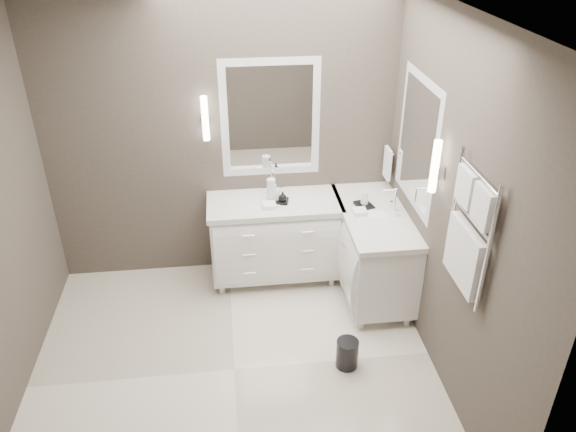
{
  "coord_description": "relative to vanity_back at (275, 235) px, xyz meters",
  "views": [
    {
      "loc": [
        0.04,
        -3.31,
        3.3
      ],
      "look_at": [
        0.52,
        0.7,
        0.98
      ],
      "focal_mm": 35.0,
      "sensor_mm": 36.0,
      "label": 1
    }
  ],
  "objects": [
    {
      "name": "wall_right",
      "position": [
        1.15,
        -1.23,
        0.86
      ],
      "size": [
        0.01,
        3.0,
        2.7
      ],
      "primitive_type": "cube",
      "color": "#474039",
      "rests_on": "floor"
    },
    {
      "name": "amenity_tray_right",
      "position": [
        0.8,
        -0.2,
        0.38
      ],
      "size": [
        0.17,
        0.21,
        0.03
      ],
      "primitive_type": "cube",
      "rotation": [
        0.0,
        0.0,
        0.26
      ],
      "color": "black",
      "rests_on": "vanity_right"
    },
    {
      "name": "wall_back",
      "position": [
        -0.45,
        0.28,
        0.86
      ],
      "size": [
        3.2,
        0.01,
        2.7
      ],
      "primitive_type": "cube",
      "color": "#474039",
      "rests_on": "floor"
    },
    {
      "name": "towel_ladder",
      "position": [
        1.1,
        -1.63,
        0.91
      ],
      "size": [
        0.06,
        0.58,
        0.9
      ],
      "color": "white",
      "rests_on": "wall_right"
    },
    {
      "name": "soap_bottle_b",
      "position": [
        0.07,
        -0.05,
        0.44
      ],
      "size": [
        0.09,
        0.09,
        0.09
      ],
      "primitive_type": "imported",
      "rotation": [
        0.0,
        0.0,
        -0.18
      ],
      "color": "black",
      "rests_on": "amenity_tray_back"
    },
    {
      "name": "mirror_right",
      "position": [
        1.14,
        -0.43,
        1.06
      ],
      "size": [
        0.02,
        0.9,
        1.1
      ],
      "color": "white",
      "rests_on": "wall_right"
    },
    {
      "name": "water_bottle",
      "position": [
        -0.03,
        -0.0,
        0.48
      ],
      "size": [
        0.09,
        0.09,
        0.23
      ],
      "primitive_type": "cylinder",
      "rotation": [
        0.0,
        0.0,
        0.16
      ],
      "color": "silver",
      "rests_on": "vanity_back"
    },
    {
      "name": "sconce_right",
      "position": [
        1.08,
        -1.01,
        1.11
      ],
      "size": [
        0.06,
        0.06,
        0.4
      ],
      "color": "white",
      "rests_on": "wall_right"
    },
    {
      "name": "floor",
      "position": [
        -0.45,
        -1.23,
        -0.49
      ],
      "size": [
        3.2,
        3.0,
        0.01
      ],
      "primitive_type": "cube",
      "color": "white",
      "rests_on": "ground"
    },
    {
      "name": "mirror_back",
      "position": [
        -0.0,
        0.26,
        1.06
      ],
      "size": [
        0.9,
        0.02,
        1.1
      ],
      "color": "white",
      "rests_on": "wall_back"
    },
    {
      "name": "vanity_right",
      "position": [
        0.88,
        -0.33,
        0.0
      ],
      "size": [
        0.59,
        1.24,
        0.97
      ],
      "color": "white",
      "rests_on": "floor"
    },
    {
      "name": "ceiling",
      "position": [
        -0.45,
        -1.23,
        2.22
      ],
      "size": [
        3.2,
        3.0,
        0.01
      ],
      "primitive_type": "cube",
      "color": "white",
      "rests_on": "wall_back"
    },
    {
      "name": "amenity_tray_back",
      "position": [
        0.04,
        -0.02,
        0.38
      ],
      "size": [
        0.19,
        0.16,
        0.02
      ],
      "primitive_type": "cube",
      "rotation": [
        0.0,
        0.0,
        -0.24
      ],
      "color": "black",
      "rests_on": "vanity_back"
    },
    {
      "name": "wall_front",
      "position": [
        -0.45,
        -2.73,
        0.86
      ],
      "size": [
        3.2,
        0.01,
        2.7
      ],
      "primitive_type": "cube",
      "color": "#474039",
      "rests_on": "floor"
    },
    {
      "name": "waste_bin",
      "position": [
        0.45,
        -1.28,
        -0.36
      ],
      "size": [
        0.2,
        0.2,
        0.25
      ],
      "primitive_type": "cylinder",
      "rotation": [
        0.0,
        0.0,
        0.16
      ],
      "color": "black",
      "rests_on": "floor"
    },
    {
      "name": "soap_bottle_c",
      "position": [
        0.8,
        -0.2,
        0.48
      ],
      "size": [
        0.08,
        0.08,
        0.18
      ],
      "primitive_type": "imported",
      "rotation": [
        0.0,
        0.0,
        -0.16
      ],
      "color": "white",
      "rests_on": "amenity_tray_right"
    },
    {
      "name": "soap_bottle_a",
      "position": [
        0.01,
        -0.0,
        0.46
      ],
      "size": [
        0.08,
        0.08,
        0.14
      ],
      "primitive_type": "imported",
      "rotation": [
        0.0,
        0.0,
        -0.33
      ],
      "color": "white",
      "rests_on": "amenity_tray_back"
    },
    {
      "name": "towel_bar_corner",
      "position": [
        1.09,
        0.13,
        0.63
      ],
      "size": [
        0.03,
        0.22,
        0.3
      ],
      "color": "white",
      "rests_on": "wall_right"
    },
    {
      "name": "sconce_back",
      "position": [
        -0.58,
        0.2,
        1.11
      ],
      "size": [
        0.06,
        0.06,
        0.4
      ],
      "color": "white",
      "rests_on": "wall_back"
    },
    {
      "name": "vanity_back",
      "position": [
        0.0,
        0.0,
        0.0
      ],
      "size": [
        1.24,
        0.59,
        0.97
      ],
      "color": "white",
      "rests_on": "floor"
    }
  ]
}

